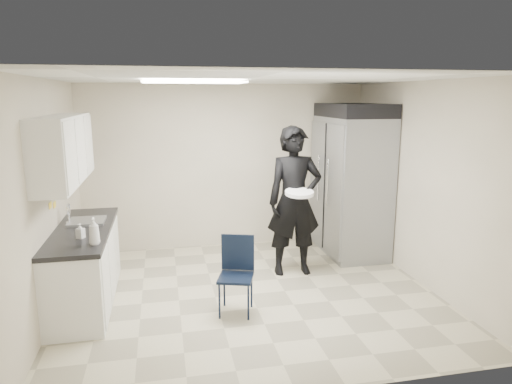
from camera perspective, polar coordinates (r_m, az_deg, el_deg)
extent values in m
plane|color=#B8AF90|center=(5.80, -0.68, -12.64)|extent=(4.50, 4.50, 0.00)
plane|color=white|center=(5.28, -0.75, 13.99)|extent=(4.50, 4.50, 0.00)
plane|color=beige|center=(7.33, -3.71, 3.18)|extent=(4.50, 0.00, 4.50)
plane|color=beige|center=(5.44, -24.68, -0.96)|extent=(0.00, 4.00, 4.00)
plane|color=beige|center=(6.22, 20.10, 0.90)|extent=(0.00, 4.00, 4.00)
cube|color=white|center=(5.59, -7.77, 13.46)|extent=(1.20, 0.60, 0.02)
cube|color=silver|center=(5.80, -20.58, -8.81)|extent=(0.60, 1.90, 0.86)
cube|color=black|center=(5.67, -20.92, -4.49)|extent=(0.64, 1.95, 0.05)
cube|color=gray|center=(5.90, -20.34, -3.96)|extent=(0.42, 0.40, 0.14)
cylinder|color=silver|center=(5.90, -22.37, -2.61)|extent=(0.02, 0.02, 0.24)
cube|color=silver|center=(5.51, -22.92, 4.90)|extent=(0.35, 1.80, 0.75)
cube|color=black|center=(6.67, -21.49, 4.29)|extent=(0.22, 0.30, 0.35)
cube|color=yellow|center=(5.55, -24.32, -1.53)|extent=(0.00, 0.12, 0.07)
cube|color=yellow|center=(5.75, -23.87, -1.47)|extent=(0.00, 0.12, 0.07)
cube|color=gray|center=(7.18, 11.78, 0.74)|extent=(0.80, 1.35, 2.10)
cube|color=black|center=(7.05, 12.18, 9.95)|extent=(0.80, 1.35, 0.20)
cube|color=black|center=(5.18, -2.55, -10.64)|extent=(0.47, 0.47, 0.85)
imported|color=black|center=(6.18, 4.82, -1.17)|extent=(0.76, 0.52, 2.03)
cylinder|color=white|center=(5.91, 5.45, -0.11)|extent=(0.39, 0.39, 0.05)
imported|color=white|center=(4.97, -19.59, -4.62)|extent=(0.11, 0.11, 0.28)
imported|color=#A3A3AF|center=(5.26, -21.12, -4.55)|extent=(0.10, 0.10, 0.16)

